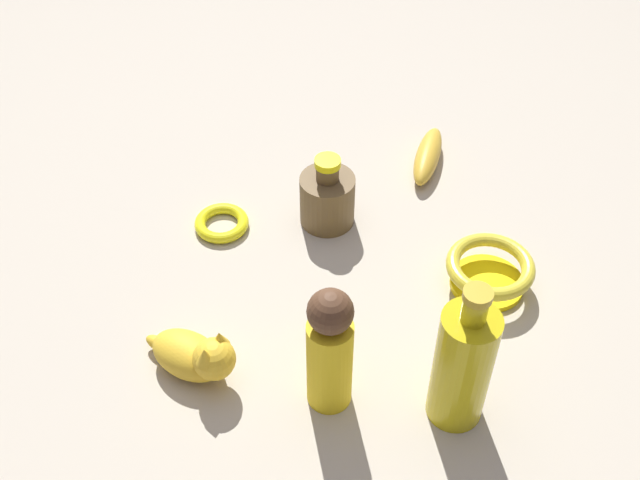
# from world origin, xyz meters

# --- Properties ---
(ground) EXTENTS (2.00, 2.00, 0.00)m
(ground) POSITION_xyz_m (0.00, 0.00, 0.00)
(ground) COLOR #BCB29E
(cat_figurine) EXTENTS (0.14, 0.11, 0.09)m
(cat_figurine) POSITION_xyz_m (0.16, 0.21, 0.04)
(cat_figurine) COLOR yellow
(cat_figurine) RESTS_ON ground
(bottle_short) EXTENTS (0.09, 0.09, 0.12)m
(bottle_short) POSITION_xyz_m (-0.02, -0.09, 0.05)
(bottle_short) COLOR brown
(bottle_short) RESTS_ON ground
(bowl) EXTENTS (0.13, 0.13, 0.05)m
(bowl) POSITION_xyz_m (-0.25, 0.06, 0.03)
(bowl) COLOR yellow
(bowl) RESTS_ON ground
(bottle_tall) EXTENTS (0.07, 0.07, 0.23)m
(bottle_tall) POSITION_xyz_m (-0.18, 0.27, 0.10)
(bottle_tall) COLOR gold
(bottle_tall) RESTS_ON ground
(bangle) EXTENTS (0.09, 0.09, 0.02)m
(bangle) POSITION_xyz_m (0.15, -0.07, 0.01)
(bangle) COLOR #F9F21B
(bangle) RESTS_ON ground
(person_figure_adult) EXTENTS (0.07, 0.07, 0.20)m
(person_figure_adult) POSITION_xyz_m (-0.02, 0.25, 0.10)
(person_figure_adult) COLOR yellow
(person_figure_adult) RESTS_ON ground
(banana) EXTENTS (0.08, 0.16, 0.04)m
(banana) POSITION_xyz_m (-0.19, -0.22, 0.02)
(banana) COLOR gold
(banana) RESTS_ON ground
(nail_polish_jar) EXTENTS (0.04, 0.04, 0.04)m
(nail_polish_jar) POSITION_xyz_m (-0.01, 0.14, 0.02)
(nail_polish_jar) COLOR #23451F
(nail_polish_jar) RESTS_ON ground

